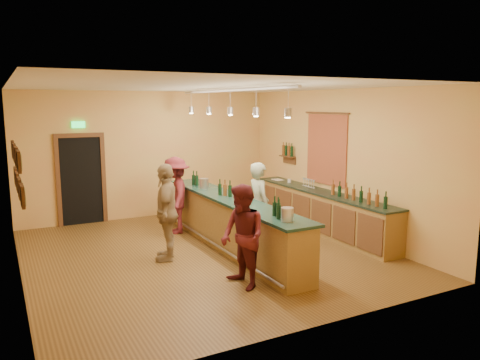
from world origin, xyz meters
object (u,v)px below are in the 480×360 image
customer_a (243,237)px  bar_stool (238,199)px  bartender (259,205)px  customer_c (176,195)px  tasting_bar (231,219)px  back_counter (321,211)px  customer_b (167,212)px

customer_a → bar_stool: 4.27m
bartender → customer_c: (-1.10, 1.83, -0.01)m
customer_a → tasting_bar: bearing=155.2°
back_counter → customer_a: customer_a is taller
bartender → bar_stool: bearing=-14.1°
bartender → bar_stool: bartender is taller
tasting_bar → customer_a: (-0.72, -1.86, 0.22)m
back_counter → customer_a: (-3.12, -2.04, 0.34)m
bartender → bar_stool: (0.64, 2.13, -0.31)m
customer_c → customer_b: bearing=-7.1°
bartender → customer_c: size_ratio=1.01×
back_counter → bartender: bartender is taller
customer_b → bar_stool: customer_b is taller
tasting_bar → customer_b: bearing=-179.8°
customer_a → bar_stool: bearing=149.8°
customer_b → bar_stool: size_ratio=2.58×
tasting_bar → bartender: bearing=-17.8°
customer_a → customer_c: 3.52m
customer_b → customer_c: (0.78, 1.66, -0.04)m
bartender → customer_c: 2.14m
back_counter → customer_b: 3.75m
tasting_bar → bar_stool: bearing=58.7°
tasting_bar → customer_b: size_ratio=2.82×
customer_b → tasting_bar: bearing=114.4°
tasting_bar → customer_c: bearing=108.4°
bartender → customer_a: size_ratio=1.05×
tasting_bar → customer_b: customer_b is taller
back_counter → customer_b: (-3.72, -0.18, 0.42)m
tasting_bar → customer_c: (-0.55, 1.65, 0.26)m
customer_b → back_counter: bearing=117.1°
bartender → customer_a: (-1.27, -1.69, -0.05)m
bar_stool → customer_a: bearing=-116.6°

